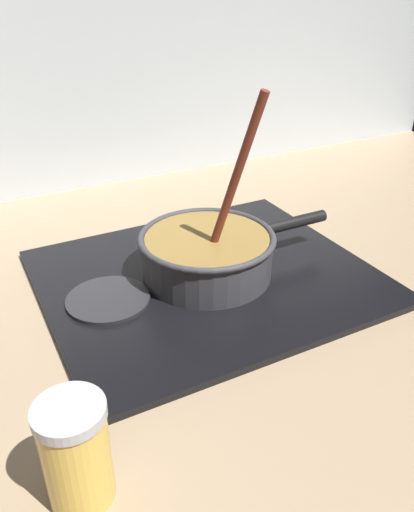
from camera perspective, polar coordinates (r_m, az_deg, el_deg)
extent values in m
cube|color=#9E8466|center=(0.70, 0.99, -15.65)|extent=(2.40, 1.60, 0.04)
cube|color=silver|center=(1.27, -17.24, 18.80)|extent=(2.40, 0.02, 0.55)
cube|color=black|center=(0.90, 0.00, -2.36)|extent=(0.56, 0.48, 0.01)
torus|color=#592D0C|center=(0.89, 0.00, -1.81)|extent=(0.21, 0.21, 0.01)
cylinder|color=#262628|center=(0.84, -11.07, -4.79)|extent=(0.14, 0.14, 0.01)
cylinder|color=#38383D|center=(0.88, 0.00, 0.00)|extent=(0.23, 0.23, 0.07)
cylinder|color=olive|center=(0.88, 0.00, 0.23)|extent=(0.21, 0.21, 0.07)
torus|color=#38383D|center=(0.86, 0.00, 2.11)|extent=(0.24, 0.24, 0.01)
cylinder|color=black|center=(0.96, 9.72, 3.73)|extent=(0.14, 0.02, 0.02)
cylinder|color=#EDD88C|center=(0.91, -1.48, 2.91)|extent=(0.03, 0.03, 0.01)
cylinder|color=#E5CC7A|center=(0.85, 3.58, 0.82)|extent=(0.03, 0.03, 0.01)
cylinder|color=#EDD88C|center=(0.89, 1.95, 2.28)|extent=(0.04, 0.04, 0.01)
cylinder|color=#EDD88C|center=(0.86, -0.44, 1.38)|extent=(0.04, 0.04, 0.01)
cylinder|color=beige|center=(0.80, -2.18, -1.15)|extent=(0.03, 0.03, 0.01)
cylinder|color=#E5CC7A|center=(0.85, -3.15, 0.90)|extent=(0.03, 0.03, 0.01)
cylinder|color=beige|center=(0.81, 3.19, -0.62)|extent=(0.04, 0.04, 0.01)
cylinder|color=beige|center=(0.83, 0.53, 0.11)|extent=(0.04, 0.04, 0.01)
cylinder|color=maroon|center=(0.79, 3.26, 8.78)|extent=(0.07, 0.09, 0.27)
cube|color=brown|center=(0.86, 0.53, 0.84)|extent=(0.05, 0.05, 0.01)
cylinder|color=gold|center=(0.56, -14.42, -21.11)|extent=(0.07, 0.07, 0.11)
cylinder|color=#B2B2B7|center=(0.51, -15.30, -16.61)|extent=(0.07, 0.07, 0.01)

